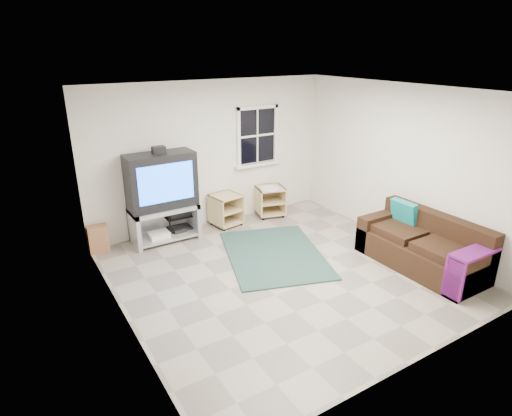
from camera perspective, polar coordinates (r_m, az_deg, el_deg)
room at (r=8.16m, az=0.18°, el=9.13°), size 4.60×4.62×4.60m
tv_unit at (r=7.23m, az=-12.45°, el=2.33°), size 1.11×0.56×1.63m
av_rack at (r=7.56m, az=-10.29°, el=-0.36°), size 0.51×0.37×1.01m
side_table_left at (r=7.92m, az=-4.22°, el=-0.07°), size 0.57×0.57×0.58m
side_table_right at (r=8.36m, az=1.79°, el=1.26°), size 0.63×0.63×0.59m
sofa at (r=6.89m, az=21.38°, el=-4.93°), size 0.84×1.90×0.87m
shag_rug at (r=6.88m, az=2.45°, el=-6.14°), size 2.01×2.36×0.02m
paper_bag at (r=7.36m, az=-20.29°, el=-3.86°), size 0.32×0.22×0.44m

